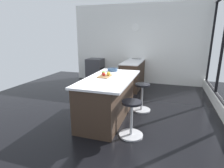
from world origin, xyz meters
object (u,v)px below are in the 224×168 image
at_px(kitchen_island, 108,98).
at_px(stool_middle, 131,120).
at_px(oven_range, 95,70).
at_px(stool_by_window, 142,98).
at_px(apple_yellow, 109,74).
at_px(apple_red, 104,74).
at_px(apple_green, 104,73).
at_px(fruit_bowl, 113,70).
at_px(cutting_board, 105,76).

relative_size(kitchen_island, stool_middle, 2.89).
height_order(oven_range, stool_by_window, oven_range).
bearing_deg(kitchen_island, apple_yellow, -174.70).
relative_size(apple_red, apple_green, 0.92).
bearing_deg(apple_green, stool_middle, 47.19).
bearing_deg(fruit_bowl, cutting_board, 2.34).
bearing_deg(fruit_bowl, oven_range, -148.04).
distance_m(cutting_board, apple_yellow, 0.10).
distance_m(oven_range, apple_green, 3.28).
bearing_deg(fruit_bowl, stool_middle, 30.55).
height_order(apple_green, apple_yellow, apple_yellow).
relative_size(stool_by_window, fruit_bowl, 2.73).
bearing_deg(cutting_board, apple_red, -25.63).
xyz_separation_m(kitchen_island, apple_yellow, (-0.09, -0.01, 0.52)).
bearing_deg(cutting_board, stool_middle, 48.22).
distance_m(oven_range, apple_red, 3.40).
height_order(oven_range, apple_red, apple_red).
height_order(oven_range, fruit_bowl, fruit_bowl).
bearing_deg(fruit_bowl, kitchen_island, 9.03).
height_order(apple_green, fruit_bowl, apple_green).
xyz_separation_m(apple_green, fruit_bowl, (-0.56, 0.03, -0.02)).
distance_m(oven_range, cutting_board, 3.37).
height_order(stool_by_window, fruit_bowl, fruit_bowl).
distance_m(stool_middle, apple_green, 1.28).
bearing_deg(oven_range, apple_yellow, 27.95).
xyz_separation_m(stool_by_window, cutting_board, (0.56, -0.74, 0.62)).
xyz_separation_m(kitchen_island, apple_red, (-0.02, -0.10, 0.51)).
bearing_deg(stool_middle, apple_green, -132.81).
relative_size(stool_by_window, apple_green, 7.89).
xyz_separation_m(apple_green, apple_yellow, (0.04, 0.13, 0.00)).
bearing_deg(stool_middle, apple_red, -129.79).
relative_size(apple_green, fruit_bowl, 0.35).
bearing_deg(stool_middle, stool_by_window, 180.00).
bearing_deg(oven_range, kitchen_island, 27.38).
height_order(apple_red, apple_green, apple_green).
xyz_separation_m(kitchen_island, stool_by_window, (-0.61, 0.66, -0.15)).
relative_size(kitchen_island, apple_green, 22.83).
bearing_deg(oven_range, fruit_bowl, 31.96).
distance_m(kitchen_island, stool_middle, 0.91).
bearing_deg(apple_red, kitchen_island, 79.15).
xyz_separation_m(stool_middle, fruit_bowl, (-1.30, -0.77, 0.64)).
xyz_separation_m(stool_by_window, apple_yellow, (0.53, -0.67, 0.67)).
distance_m(stool_by_window, fruit_bowl, 1.01).
xyz_separation_m(stool_by_window, apple_red, (0.59, -0.76, 0.66)).
height_order(stool_by_window, cutting_board, cutting_board).
bearing_deg(apple_yellow, kitchen_island, 5.30).
bearing_deg(oven_range, cutting_board, 26.51).
height_order(stool_middle, fruit_bowl, fruit_bowl).
bearing_deg(apple_red, stool_middle, 50.21).
distance_m(stool_by_window, apple_red, 1.17).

